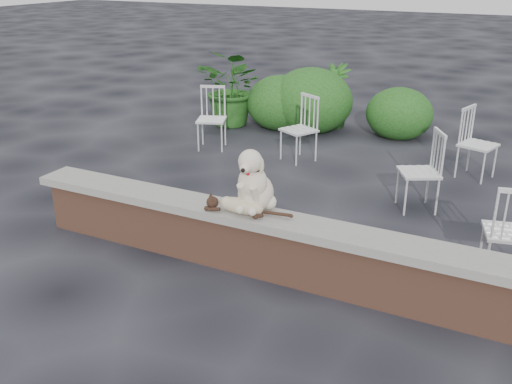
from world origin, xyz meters
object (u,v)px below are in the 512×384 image
at_px(cat, 240,205).
at_px(potted_plant_b, 333,96).
at_px(chair_e, 478,144).
at_px(chair_b, 299,129).
at_px(potted_plant_a, 234,88).
at_px(dog, 256,177).
at_px(chair_c, 509,231).
at_px(chair_d, 419,171).
at_px(chair_a, 211,119).

height_order(cat, potted_plant_b, potted_plant_b).
bearing_deg(potted_plant_b, chair_e, -30.97).
distance_m(chair_e, potted_plant_b, 3.01).
xyz_separation_m(chair_b, potted_plant_b, (-0.19, 1.94, 0.07)).
relative_size(cat, potted_plant_b, 0.89).
bearing_deg(cat, potted_plant_a, 114.52).
distance_m(dog, chair_c, 2.31).
xyz_separation_m(chair_e, chair_d, (-0.47, -1.41, 0.00)).
bearing_deg(chair_a, dog, -74.07).
distance_m(dog, chair_a, 3.75).
height_order(chair_c, chair_e, same).
height_order(chair_a, chair_b, same).
xyz_separation_m(chair_b, chair_d, (1.91, -1.01, 0.00)).
bearing_deg(chair_d, chair_a, -134.33).
distance_m(dog, chair_d, 2.33).
xyz_separation_m(cat, chair_e, (1.62, 3.58, -0.19)).
distance_m(chair_a, chair_b, 1.41).
bearing_deg(chair_e, potted_plant_b, 76.07).
xyz_separation_m(chair_a, chair_d, (3.33, -0.95, 0.00)).
bearing_deg(cat, potted_plant_b, 95.54).
distance_m(cat, chair_d, 2.47).
bearing_deg(chair_d, chair_b, -146.31).
bearing_deg(chair_a, chair_b, -18.60).
relative_size(chair_c, chair_b, 1.00).
height_order(chair_a, chair_e, same).
relative_size(cat, chair_a, 1.02).
height_order(potted_plant_a, potted_plant_b, potted_plant_a).
relative_size(chair_c, chair_e, 1.00).
distance_m(cat, chair_e, 3.94).
xyz_separation_m(cat, chair_b, (-0.76, 3.19, -0.19)).
distance_m(chair_d, potted_plant_b, 3.63).
distance_m(chair_a, chair_d, 3.46).
bearing_deg(chair_a, chair_c, -47.57).
bearing_deg(chair_a, potted_plant_a, 83.25).
xyz_separation_m(chair_c, potted_plant_a, (-4.72, 3.49, 0.19)).
bearing_deg(potted_plant_b, chair_b, -84.38).
relative_size(chair_e, potted_plant_b, 0.86).
distance_m(chair_e, chair_b, 2.42).
height_order(chair_b, potted_plant_a, potted_plant_a).
relative_size(cat, chair_d, 1.02).
height_order(chair_d, potted_plant_a, potted_plant_a).
bearing_deg(dog, potted_plant_a, 116.16).
height_order(chair_c, potted_plant_b, potted_plant_b).
bearing_deg(chair_c, chair_b, -50.66).
height_order(chair_c, chair_d, same).
height_order(chair_c, potted_plant_a, potted_plant_a).
distance_m(chair_b, chair_d, 2.17).
distance_m(cat, potted_plant_b, 5.22).
distance_m(chair_b, potted_plant_a, 2.17).
xyz_separation_m(dog, cat, (-0.08, -0.15, -0.23)).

